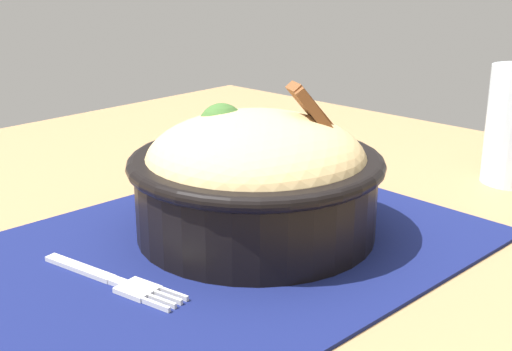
% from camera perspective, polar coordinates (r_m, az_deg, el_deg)
% --- Properties ---
extents(table, '(1.04, 0.96, 0.71)m').
position_cam_1_polar(table, '(0.57, -5.70, -13.14)').
color(table, '#99754C').
rests_on(table, ground_plane).
extents(placemat, '(0.41, 0.32, 0.00)m').
position_cam_1_polar(placemat, '(0.54, -2.40, -6.01)').
color(placemat, '#11194C').
rests_on(placemat, table).
extents(bowl, '(0.25, 0.25, 0.12)m').
position_cam_1_polar(bowl, '(0.54, -0.01, -0.05)').
color(bowl, black).
rests_on(bowl, placemat).
extents(fork, '(0.03, 0.13, 0.00)m').
position_cam_1_polar(fork, '(0.49, -11.71, -8.74)').
color(fork, silver).
rests_on(fork, placemat).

